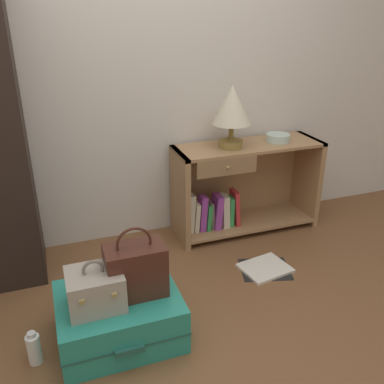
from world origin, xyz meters
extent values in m
plane|color=brown|center=(0.00, 0.00, 0.00)|extent=(9.00, 9.00, 0.00)
cube|color=silver|center=(0.00, 1.50, 1.30)|extent=(6.40, 0.10, 2.60)
cube|color=#A37A51|center=(0.19, 1.24, 0.34)|extent=(0.04, 0.36, 0.68)
cube|color=#A37A51|center=(1.25, 1.24, 0.34)|extent=(0.04, 0.36, 0.68)
cube|color=#A37A51|center=(0.72, 1.24, 0.67)|extent=(1.10, 0.36, 0.02)
cube|color=#A37A51|center=(0.72, 1.24, 0.06)|extent=(1.02, 0.36, 0.02)
cube|color=#A37A51|center=(0.72, 1.41, 0.34)|extent=(1.02, 0.01, 0.66)
cube|color=#8F6B47|center=(0.47, 1.07, 0.60)|extent=(0.44, 0.02, 0.12)
sphere|color=#9E844C|center=(0.47, 1.05, 0.60)|extent=(0.02, 0.02, 0.02)
cube|color=beige|center=(0.26, 1.21, 0.21)|extent=(0.06, 0.08, 0.30)
cube|color=beige|center=(0.30, 1.21, 0.18)|extent=(0.05, 0.09, 0.23)
cube|color=purple|center=(0.35, 1.21, 0.20)|extent=(0.06, 0.09, 0.27)
cube|color=green|center=(0.39, 1.21, 0.17)|extent=(0.04, 0.11, 0.20)
cube|color=#726659|center=(0.42, 1.21, 0.17)|extent=(0.04, 0.08, 0.21)
cube|color=purple|center=(0.47, 1.21, 0.20)|extent=(0.07, 0.13, 0.27)
cube|color=beige|center=(0.53, 1.21, 0.19)|extent=(0.06, 0.12, 0.26)
cube|color=green|center=(0.58, 1.21, 0.18)|extent=(0.03, 0.10, 0.23)
cube|color=red|center=(0.62, 1.21, 0.21)|extent=(0.05, 0.12, 0.28)
cylinder|color=olive|center=(0.56, 1.22, 0.71)|extent=(0.17, 0.17, 0.05)
cylinder|color=olive|center=(0.56, 1.22, 0.79)|extent=(0.04, 0.04, 0.12)
cone|color=beige|center=(0.56, 1.22, 0.99)|extent=(0.27, 0.27, 0.27)
cylinder|color=silver|center=(0.95, 1.23, 0.71)|extent=(0.17, 0.17, 0.05)
cube|color=teal|center=(-0.43, 0.38, 0.13)|extent=(0.62, 0.49, 0.26)
cube|color=#235E52|center=(-0.43, 0.38, 0.13)|extent=(0.63, 0.50, 0.01)
cube|color=#235E52|center=(-0.43, 0.12, 0.13)|extent=(0.14, 0.02, 0.03)
cube|color=#A89E8E|center=(-0.54, 0.34, 0.35)|extent=(0.27, 0.23, 0.19)
torus|color=slate|center=(-0.54, 0.34, 0.47)|extent=(0.11, 0.02, 0.11)
cube|color=tan|center=(-0.62, 0.22, 0.38)|extent=(0.02, 0.01, 0.02)
cube|color=tan|center=(-0.47, 0.22, 0.38)|extent=(0.02, 0.01, 0.02)
cube|color=#472319|center=(-0.33, 0.37, 0.39)|extent=(0.30, 0.18, 0.27)
torus|color=#472319|center=(-0.33, 0.37, 0.55)|extent=(0.18, 0.01, 0.18)
cylinder|color=white|center=(-0.86, 0.34, 0.08)|extent=(0.07, 0.07, 0.16)
cylinder|color=silver|center=(-0.86, 0.34, 0.17)|extent=(0.04, 0.04, 0.02)
cube|color=white|center=(0.59, 0.66, 0.01)|extent=(0.34, 0.30, 0.02)
cube|color=black|center=(0.59, 0.66, 0.00)|extent=(0.38, 0.35, 0.01)
camera|label=1|loc=(-0.68, -1.42, 1.62)|focal=39.90mm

